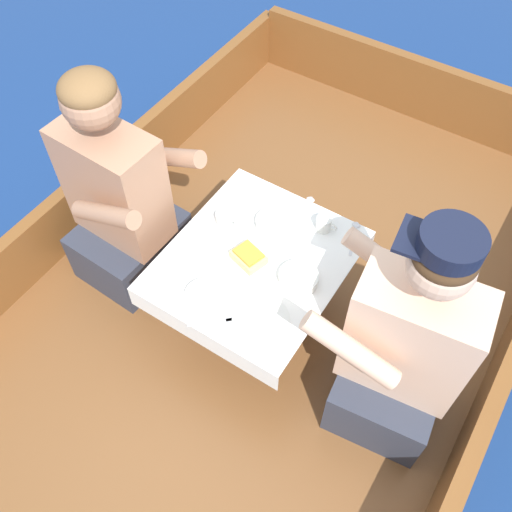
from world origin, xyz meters
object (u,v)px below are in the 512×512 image
Objects in this scene: person_starboard at (402,349)px; sandwich at (249,256)px; coffee_cup_port at (324,223)px; person_port at (120,202)px; coffee_cup_starboard at (224,218)px.

person_starboard is 7.44× the size of sandwich.
sandwich is at bearing -9.00° from person_starboard.
person_port is at bearing -156.82° from coffee_cup_port.
sandwich and coffee_cup_starboard have the same top height.
person_port is 11.07× the size of coffee_cup_starboard.
coffee_cup_port is 0.39m from coffee_cup_starboard.
person_starboard reaches higher than person_port.
coffee_cup_starboard is (0.42, 0.14, 0.03)m from person_port.
coffee_cup_port is at bearing -40.22° from person_starboard.
person_port reaches higher than sandwich.
person_port is at bearing -161.77° from coffee_cup_starboard.
sandwich is at bearing 5.78° from person_port.
person_starboard is 11.58× the size of coffee_cup_port.
person_starboard is 0.64m from sandwich.
person_port is at bearing -176.60° from sandwich.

